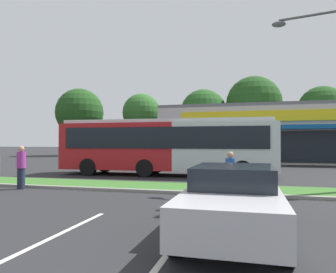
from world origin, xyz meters
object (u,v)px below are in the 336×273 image
at_px(city_bus, 166,145).
at_px(pedestrian_by_pole, 21,167).
at_px(car_4, 240,158).
at_px(car_1, 233,200).
at_px(car_0, 142,156).
at_px(pedestrian_mid, 230,176).

xyz_separation_m(city_bus, pedestrian_by_pole, (-4.41, -6.74, -0.87)).
bearing_deg(city_bus, car_4, 57.38).
relative_size(car_1, pedestrian_by_pole, 2.54).
height_order(car_4, pedestrian_by_pole, pedestrian_by_pole).
bearing_deg(car_1, car_4, -178.70).
bearing_deg(car_0, city_bus, 120.73).
bearing_deg(pedestrian_by_pole, car_0, -39.41).
relative_size(car_0, pedestrian_by_pole, 2.51).
distance_m(car_4, pedestrian_by_pole, 15.91).
relative_size(city_bus, car_0, 2.81).
relative_size(city_bus, car_4, 2.77).
bearing_deg(car_1, car_0, -154.99).
height_order(car_0, pedestrian_by_pole, pedestrian_by_pole).
xyz_separation_m(car_0, pedestrian_mid, (7.82, -13.51, -0.00)).
height_order(pedestrian_by_pole, pedestrian_mid, pedestrian_by_pole).
height_order(car_0, car_4, car_0).
bearing_deg(pedestrian_mid, city_bus, -25.23).
distance_m(city_bus, car_4, 7.92).
bearing_deg(pedestrian_mid, car_0, -24.66).
bearing_deg(pedestrian_mid, pedestrian_by_pole, 31.34).
bearing_deg(car_4, pedestrian_mid, 90.45).
bearing_deg(pedestrian_mid, car_4, -54.28).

